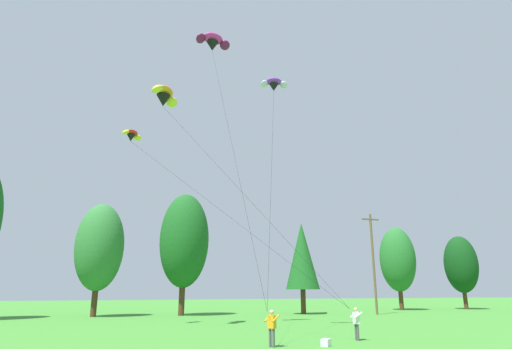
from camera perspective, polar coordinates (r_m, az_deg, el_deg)
treeline_tree_c at (r=47.38m, az=-20.40°, el=-9.16°), size 4.89×4.89×11.45m
treeline_tree_d at (r=47.41m, az=-9.67°, el=-8.76°), size 5.31×5.31×12.99m
treeline_tree_e at (r=49.88m, az=6.24°, el=-10.88°), size 3.85×3.85×10.22m
treeline_tree_f at (r=62.17m, az=18.60°, el=-10.82°), size 4.77×4.77×10.99m
treeline_tree_g at (r=68.02m, az=25.98°, el=-10.87°), size 4.53×4.53×10.10m
utility_pole at (r=50.49m, az=15.58°, el=-11.14°), size 2.20×0.26×11.11m
kite_flyer_near at (r=21.43m, az=2.14°, el=-19.67°), size 0.75×0.76×1.69m
kite_flyer_mid at (r=24.72m, az=13.41°, el=-18.70°), size 0.55×0.59×1.69m
parafoil_kite_high_magenta at (r=37.49m, az=-5.87°, el=17.37°), size 3.25×11.78×22.03m
parafoil_kite_mid_orange at (r=34.63m, az=-12.29°, el=10.32°), size 11.04×11.72×16.62m
parafoil_kite_far_purple at (r=33.51m, az=2.44°, el=12.04°), size 4.60×8.50×16.98m
parafoil_kite_low_red_yellow at (r=35.17m, az=-16.44°, el=5.09°), size 12.80×12.90×13.39m
picnic_cooler at (r=22.07m, az=9.43°, el=-21.52°), size 0.63×0.62×0.34m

